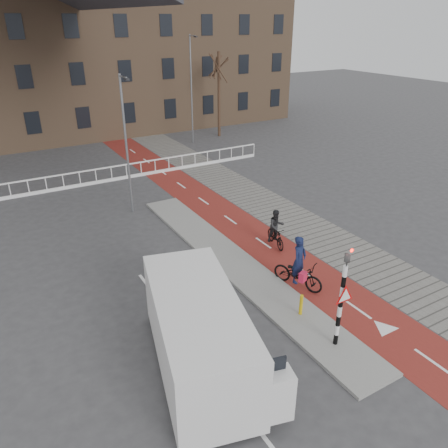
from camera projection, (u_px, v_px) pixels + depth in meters
ground at (308, 308)px, 15.85m from camera, size 120.00×120.00×0.00m
bike_lane at (212, 207)px, 24.34m from camera, size 2.50×60.00×0.01m
sidewalk at (254, 197)px, 25.62m from camera, size 3.00×60.00×0.01m
curb_island at (234, 263)px, 18.63m from camera, size 1.80×16.00×0.12m
traffic_signal at (342, 295)px, 13.15m from camera, size 0.80×0.80×3.68m
bollard at (301, 305)px, 15.19m from camera, size 0.12×0.12×0.78m
cyclist_near at (298, 270)px, 16.83m from camera, size 1.46×2.23×2.16m
cyclist_far at (276, 231)px, 19.87m from camera, size 0.85×1.69×1.78m
van at (198, 333)px, 12.60m from camera, size 3.63×6.14×2.47m
railing at (64, 185)px, 26.71m from camera, size 28.00×0.10×0.99m
townhouse_row at (35, 41)px, 36.12m from camera, size 46.00×10.00×15.90m
tree_right at (219, 95)px, 37.48m from camera, size 0.25×0.25×7.06m
streetlight_near at (126, 147)px, 22.24m from camera, size 0.12×0.12×7.16m
streetlight_right at (191, 91)px, 35.09m from camera, size 0.12×0.12×8.43m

